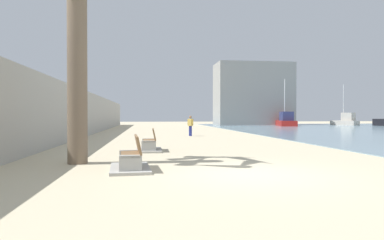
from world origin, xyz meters
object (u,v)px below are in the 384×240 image
bench_near (131,162)px  boat_outer (285,121)px  person_walking (190,124)px  bench_far (150,146)px  boat_distant (346,120)px

bench_near → boat_outer: (20.53, 39.18, 0.55)m
person_walking → boat_outer: bearing=53.9°
bench_far → boat_distant: (30.51, 35.71, 0.53)m
boat_outer → person_walking: bearing=-126.1°
bench_far → person_walking: size_ratio=1.38×
bench_near → boat_outer: boat_outer is taller
bench_near → person_walking: person_walking is taller
bench_far → boat_distant: size_ratio=0.33×
person_walking → boat_distant: 37.03m
bench_far → boat_distant: 46.97m
boat_distant → bench_near: bearing=-127.1°
boat_outer → bench_far: bearing=-120.5°
bench_far → boat_outer: 39.32m
boat_outer → boat_distant: size_ratio=1.23×
person_walking → boat_distant: boat_distant is taller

